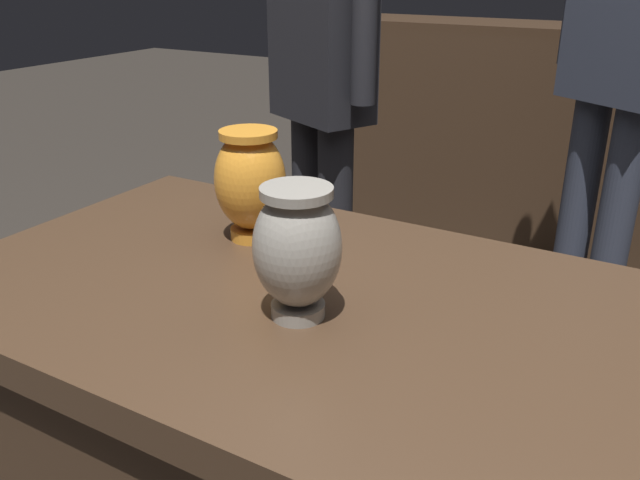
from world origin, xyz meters
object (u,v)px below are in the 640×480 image
at_px(vase_centerpiece, 297,248).
at_px(vase_tall_behind, 250,181).
at_px(shelf_vase_far_left, 366,1).
at_px(visitor_near_left, 322,69).
at_px(visitor_center_back, 626,43).

bearing_deg(vase_centerpiece, vase_tall_behind, 137.99).
bearing_deg(shelf_vase_far_left, visitor_near_left, -69.72).
xyz_separation_m(vase_tall_behind, visitor_center_back, (0.38, 1.33, 0.11)).
xyz_separation_m(shelf_vase_far_left, visitor_near_left, (0.41, -1.11, -0.13)).
bearing_deg(visitor_near_left, visitor_center_back, -126.56).
height_order(vase_centerpiece, vase_tall_behind, vase_tall_behind).
relative_size(shelf_vase_far_left, visitor_center_back, 0.08).
bearing_deg(vase_tall_behind, shelf_vase_far_left, 111.66).
distance_m(shelf_vase_far_left, visitor_center_back, 1.37).
height_order(shelf_vase_far_left, visitor_near_left, visitor_near_left).
bearing_deg(visitor_center_back, vase_tall_behind, 105.72).
bearing_deg(vase_tall_behind, visitor_near_left, 113.30).
distance_m(vase_centerpiece, shelf_vase_far_left, 2.43).
xyz_separation_m(vase_tall_behind, visitor_near_left, (-0.39, 0.91, 0.03)).
distance_m(vase_tall_behind, shelf_vase_far_left, 2.18).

